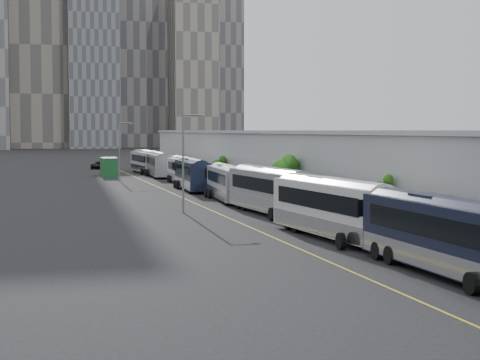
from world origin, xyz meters
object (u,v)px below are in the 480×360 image
object	(u,v)px
bus_2	(332,213)
suv	(99,165)
bus_8	(146,163)
shipping_container	(109,167)
bus_7	(159,167)
bus_4	(228,186)
street_lamp_far	(121,147)
bus_6	(183,173)
bus_3	(270,195)
bus_5	(193,177)
bus_1	(444,242)
street_lamp_near	(185,156)

from	to	relation	value
bus_2	suv	xyz separation A→B (m)	(-6.82, 101.50, -1.00)
bus_8	shipping_container	world-z (taller)	bus_8
bus_7	suv	world-z (taller)	bus_7
bus_4	bus_7	distance (m)	43.26
street_lamp_far	shipping_container	world-z (taller)	street_lamp_far
bus_6	bus_3	bearing A→B (deg)	-89.10
bus_5	street_lamp_far	size ratio (longest dim) A/B	1.57
bus_1	bus_7	bearing A→B (deg)	89.15
bus_7	bus_8	xyz separation A→B (m)	(-0.35, 11.93, 0.01)
bus_3	street_lamp_far	bearing A→B (deg)	94.11
bus_4	shipping_container	xyz separation A→B (m)	(-7.65, 46.39, -0.06)
bus_4	shipping_container	world-z (taller)	bus_4
street_lamp_far	suv	world-z (taller)	street_lamp_far
bus_2	street_lamp_near	xyz separation A→B (m)	(-6.28, 18.97, 3.30)
bus_2	bus_7	distance (m)	72.63
bus_6	shipping_container	bearing A→B (deg)	113.87
bus_2	bus_5	distance (m)	44.15
street_lamp_far	bus_3	bearing A→B (deg)	-81.30
bus_6	bus_8	xyz separation A→B (m)	(-1.12, 28.13, 0.11)
bus_5	street_lamp_near	xyz separation A→B (m)	(-5.77, -25.18, 3.38)
bus_1	bus_6	bearing A→B (deg)	88.62
bus_2	bus_5	bearing A→B (deg)	85.45
bus_1	bus_5	size ratio (longest dim) A/B	1.02
street_lamp_near	suv	xyz separation A→B (m)	(-0.54, 82.53, -4.30)
bus_1	street_lamp_far	xyz separation A→B (m)	(-7.36, 78.26, 3.23)
bus_5	bus_8	world-z (taller)	bus_8
bus_2	bus_5	size ratio (longest dim) A/B	1.06
bus_2	bus_6	size ratio (longest dim) A/B	1.12
bus_3	bus_2	bearing A→B (deg)	-96.47
bus_8	bus_6	bearing A→B (deg)	-90.90
bus_2	street_lamp_far	distance (m)	64.69
bus_2	bus_6	bearing A→B (deg)	84.15
street_lamp_far	shipping_container	xyz separation A→B (m)	(-0.64, 11.51, -3.38)
bus_3	bus_5	world-z (taller)	bus_3
bus_3	bus_4	bearing A→B (deg)	87.00
bus_3	bus_4	world-z (taller)	bus_3
bus_8	suv	size ratio (longest dim) A/B	2.66
bus_6	shipping_container	world-z (taller)	bus_6
bus_5	street_lamp_far	world-z (taller)	street_lamp_far
bus_1	bus_5	xyz separation A→B (m)	(-1.00, 58.16, -0.04)
bus_8	street_lamp_far	size ratio (longest dim) A/B	1.59
bus_7	street_lamp_near	bearing A→B (deg)	-94.38
bus_2	suv	distance (m)	101.73
bus_6	street_lamp_far	world-z (taller)	street_lamp_far
bus_6	bus_7	bearing A→B (deg)	93.77
bus_6	bus_4	bearing A→B (deg)	-89.97
bus_2	bus_7	world-z (taller)	bus_2
bus_3	bus_6	size ratio (longest dim) A/B	1.12
bus_1	bus_2	xyz separation A→B (m)	(-0.49, 14.01, 0.05)
shipping_container	suv	distance (m)	25.77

